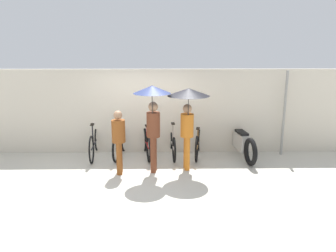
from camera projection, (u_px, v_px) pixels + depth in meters
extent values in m
plane|color=beige|center=(144.00, 175.00, 7.79)|extent=(30.00, 30.00, 0.00)
cube|color=beige|center=(147.00, 111.00, 9.26)|extent=(12.05, 0.12, 2.38)
torus|color=black|center=(97.00, 138.00, 9.55)|extent=(0.09, 0.75, 0.75)
torus|color=black|center=(91.00, 150.00, 8.49)|extent=(0.09, 0.75, 0.75)
cylinder|color=black|center=(94.00, 144.00, 9.02)|extent=(0.11, 1.10, 0.04)
cylinder|color=black|center=(93.00, 136.00, 8.76)|extent=(0.04, 0.04, 0.58)
cube|color=black|center=(92.00, 125.00, 8.69)|extent=(0.10, 0.21, 0.03)
cylinder|color=black|center=(96.00, 127.00, 9.47)|extent=(0.04, 0.04, 0.71)
cylinder|color=black|center=(96.00, 115.00, 9.38)|extent=(0.44, 0.06, 0.03)
torus|color=black|center=(124.00, 139.00, 9.51)|extent=(0.14, 0.75, 0.75)
torus|color=black|center=(116.00, 149.00, 8.59)|extent=(0.14, 0.75, 0.75)
cylinder|color=#19478C|center=(121.00, 143.00, 9.05)|extent=(0.14, 0.95, 0.04)
cylinder|color=#19478C|center=(119.00, 136.00, 8.82)|extent=(0.04, 0.04, 0.54)
cube|color=black|center=(118.00, 125.00, 8.76)|extent=(0.11, 0.21, 0.03)
cylinder|color=#19478C|center=(124.00, 127.00, 9.42)|extent=(0.04, 0.04, 0.72)
cylinder|color=#19478C|center=(124.00, 114.00, 9.34)|extent=(0.44, 0.08, 0.03)
torus|color=black|center=(144.00, 139.00, 9.52)|extent=(0.19, 0.74, 0.74)
torus|color=black|center=(149.00, 149.00, 8.61)|extent=(0.19, 0.74, 0.74)
cylinder|color=maroon|center=(146.00, 143.00, 9.06)|extent=(0.20, 0.95, 0.04)
cylinder|color=maroon|center=(147.00, 136.00, 8.84)|extent=(0.04, 0.04, 0.53)
cube|color=black|center=(147.00, 126.00, 8.77)|extent=(0.12, 0.21, 0.03)
cylinder|color=maroon|center=(144.00, 129.00, 9.45)|extent=(0.04, 0.04, 0.58)
cylinder|color=maroon|center=(144.00, 119.00, 9.38)|extent=(0.44, 0.10, 0.03)
torus|color=black|center=(171.00, 138.00, 9.64)|extent=(0.09, 0.69, 0.68)
torus|color=black|center=(174.00, 150.00, 8.58)|extent=(0.09, 0.69, 0.68)
cylinder|color=#A59E93|center=(172.00, 144.00, 9.11)|extent=(0.10, 1.10, 0.04)
cylinder|color=#A59E93|center=(173.00, 135.00, 8.85)|extent=(0.04, 0.04, 0.61)
cube|color=black|center=(173.00, 124.00, 8.77)|extent=(0.10, 0.20, 0.03)
cylinder|color=#A59E93|center=(171.00, 128.00, 9.57)|extent=(0.04, 0.04, 0.62)
cylinder|color=#A59E93|center=(171.00, 118.00, 9.49)|extent=(0.44, 0.05, 0.03)
torus|color=black|center=(199.00, 139.00, 9.56)|extent=(0.17, 0.70, 0.71)
torus|color=black|center=(197.00, 149.00, 8.62)|extent=(0.17, 0.70, 0.71)
cylinder|color=brown|center=(198.00, 144.00, 9.09)|extent=(0.21, 0.98, 0.04)
cylinder|color=brown|center=(198.00, 137.00, 8.87)|extent=(0.04, 0.04, 0.47)
cube|color=black|center=(198.00, 128.00, 8.81)|extent=(0.12, 0.21, 0.03)
cylinder|color=brown|center=(200.00, 127.00, 9.48)|extent=(0.04, 0.04, 0.69)
cylinder|color=brown|center=(200.00, 116.00, 9.40)|extent=(0.44, 0.11, 0.03)
cylinder|color=brown|center=(120.00, 156.00, 7.92)|extent=(0.13, 0.13, 0.78)
cylinder|color=brown|center=(119.00, 159.00, 7.75)|extent=(0.13, 0.13, 0.78)
cylinder|color=brown|center=(118.00, 131.00, 7.68)|extent=(0.32, 0.32, 0.53)
sphere|color=#997051|center=(118.00, 115.00, 7.59)|extent=(0.20, 0.20, 0.20)
cylinder|color=brown|center=(154.00, 153.00, 8.04)|extent=(0.13, 0.13, 0.88)
cylinder|color=brown|center=(153.00, 155.00, 7.86)|extent=(0.13, 0.13, 0.88)
cylinder|color=brown|center=(153.00, 125.00, 7.77)|extent=(0.32, 0.32, 0.60)
sphere|color=tan|center=(153.00, 107.00, 7.67)|extent=(0.23, 0.23, 0.23)
cylinder|color=#332D28|center=(152.00, 109.00, 7.54)|extent=(0.02, 0.02, 0.73)
cone|color=#19234C|center=(152.00, 89.00, 7.43)|extent=(0.87, 0.87, 0.18)
cylinder|color=#C66B1E|center=(186.00, 152.00, 8.20)|extent=(0.13, 0.13, 0.84)
cylinder|color=#C66B1E|center=(187.00, 154.00, 8.02)|extent=(0.13, 0.13, 0.84)
cylinder|color=#C66B1E|center=(187.00, 125.00, 7.94)|extent=(0.32, 0.32, 0.57)
sphere|color=tan|center=(187.00, 109.00, 7.85)|extent=(0.22, 0.22, 0.22)
cylinder|color=#332D28|center=(188.00, 111.00, 7.72)|extent=(0.02, 0.02, 0.71)
cone|color=black|center=(189.00, 92.00, 7.61)|extent=(1.00, 1.00, 0.18)
torus|color=black|center=(233.00, 137.00, 9.70)|extent=(0.21, 0.74, 0.73)
torus|color=black|center=(250.00, 152.00, 8.37)|extent=(0.21, 0.74, 0.73)
cube|color=#ADA89E|center=(241.00, 141.00, 9.01)|extent=(0.33, 0.79, 0.44)
cube|color=black|center=(242.00, 132.00, 8.95)|extent=(0.28, 0.56, 0.06)
cylinder|color=#B2B2B7|center=(234.00, 119.00, 9.57)|extent=(0.58, 0.10, 0.03)
cylinder|color=gray|center=(284.00, 114.00, 9.03)|extent=(0.07, 0.07, 2.36)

